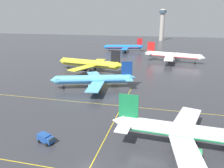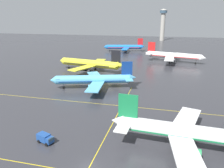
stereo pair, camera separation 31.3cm
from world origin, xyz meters
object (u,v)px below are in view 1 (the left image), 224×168
airliner_second_row (94,79)px  airliner_far_left_stand (173,56)px  airliner_third_row (90,64)px  control_tower (162,22)px  airliner_front_gate (190,133)px  airliner_far_right_stand (124,47)px  service_truck_red_van (46,138)px

airliner_second_row → airliner_far_left_stand: 71.67m
airliner_third_row → airliner_far_left_stand: size_ratio=1.01×
airliner_second_row → control_tower: size_ratio=0.93×
control_tower → airliner_third_row: bearing=-100.8°
airliner_front_gate → airliner_third_row: 78.82m
airliner_far_right_stand → airliner_far_left_stand: bearing=-43.7°
airliner_third_row → airliner_far_left_stand: (43.71, 36.18, -0.03)m
airliner_far_right_stand → service_truck_red_van: size_ratio=7.64×
airliner_second_row → service_truck_red_van: 42.25m
airliner_second_row → control_tower: control_tower is taller
airliner_front_gate → control_tower: 233.85m
airliner_front_gate → control_tower: (-13.49, 232.80, 17.52)m
airliner_front_gate → airliner_far_right_stand: (-41.20, 137.98, -0.21)m
airliner_far_left_stand → service_truck_red_van: airliner_far_left_stand is taller
airliner_far_right_stand → control_tower: bearing=73.7°
airliner_second_row → airliner_far_right_stand: size_ratio=1.01×
service_truck_red_van → control_tower: bearing=85.5°
airliner_front_gate → airliner_second_row: 49.93m
airliner_second_row → airliner_third_row: (-11.49, 27.83, 0.41)m
control_tower → airliner_front_gate: bearing=-86.7°
airliner_far_right_stand → airliner_front_gate: bearing=-73.4°
service_truck_red_van → airliner_second_row: bearing=92.6°
airliner_front_gate → service_truck_red_van: (-32.23, -5.70, -2.70)m
airliner_front_gate → airliner_far_right_stand: size_ratio=1.07×
airliner_far_left_stand → service_truck_red_van: 110.43m
airliner_far_right_stand → airliner_third_row: bearing=-93.4°
airliner_second_row → airliner_third_row: airliner_third_row is taller
airliner_third_row → airliner_far_right_stand: (4.44, 73.72, -0.49)m
airliner_far_left_stand → service_truck_red_van: bearing=-105.9°
airliner_second_row → airliner_front_gate: bearing=-46.8°
airliner_third_row → control_tower: (32.14, 168.55, 17.24)m
airliner_third_row → control_tower: control_tower is taller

